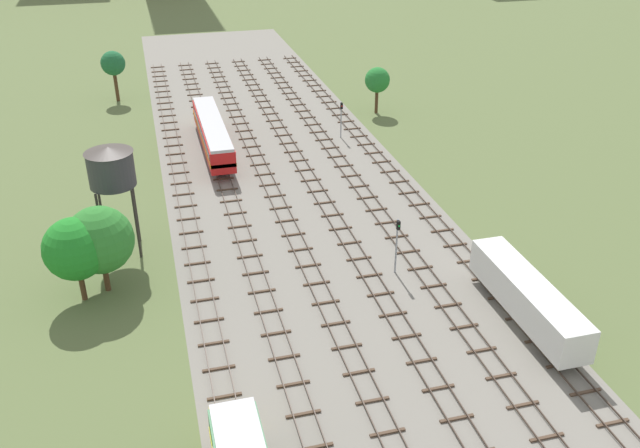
% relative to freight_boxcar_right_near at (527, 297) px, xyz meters
% --- Properties ---
extents(ground_plane, '(480.00, 480.00, 0.00)m').
position_rel_freight_boxcar_right_near_xyz_m(ground_plane, '(-12.09, 22.07, -2.45)').
color(ground_plane, '#5B6B3D').
extents(ballast_bed, '(28.16, 176.00, 0.01)m').
position_rel_freight_boxcar_right_near_xyz_m(ballast_bed, '(-12.09, 22.07, -2.45)').
color(ballast_bed, gray).
rests_on(ballast_bed, ground).
extents(track_far_left, '(2.40, 126.00, 0.29)m').
position_rel_freight_boxcar_right_near_xyz_m(track_far_left, '(-24.17, 23.07, -2.31)').
color(track_far_left, '#47382D').
rests_on(track_far_left, ground).
extents(track_left, '(2.40, 126.00, 0.29)m').
position_rel_freight_boxcar_right_near_xyz_m(track_left, '(-19.34, 23.07, -2.31)').
color(track_left, '#47382D').
rests_on(track_left, ground).
extents(track_centre_left, '(2.40, 126.00, 0.29)m').
position_rel_freight_boxcar_right_near_xyz_m(track_centre_left, '(-14.50, 23.07, -2.31)').
color(track_centre_left, '#47382D').
rests_on(track_centre_left, ground).
extents(track_centre, '(2.40, 126.00, 0.29)m').
position_rel_freight_boxcar_right_near_xyz_m(track_centre, '(-9.67, 23.07, -2.31)').
color(track_centre, '#47382D').
rests_on(track_centre, ground).
extents(track_centre_right, '(2.40, 126.00, 0.29)m').
position_rel_freight_boxcar_right_near_xyz_m(track_centre_right, '(-4.84, 23.07, -2.31)').
color(track_centre_right, '#47382D').
rests_on(track_centre_right, ground).
extents(track_right, '(2.40, 126.00, 0.29)m').
position_rel_freight_boxcar_right_near_xyz_m(track_right, '(-0.01, 23.07, -2.31)').
color(track_right, '#47382D').
rests_on(track_right, ground).
extents(freight_boxcar_right_near, '(2.87, 14.00, 3.60)m').
position_rel_freight_boxcar_right_near_xyz_m(freight_boxcar_right_near, '(0.00, 0.00, 0.00)').
color(freight_boxcar_right_near, white).
rests_on(freight_boxcar_right_near, ground).
extents(diesel_railcar_left_mid, '(2.96, 20.50, 3.80)m').
position_rel_freight_boxcar_right_near_xyz_m(diesel_railcar_left_mid, '(-19.34, 42.28, 0.15)').
color(diesel_railcar_left_mid, red).
rests_on(diesel_railcar_left_mid, ground).
extents(water_tower, '(4.30, 4.30, 10.50)m').
position_rel_freight_boxcar_right_near_xyz_m(water_tower, '(-30.63, 19.75, 6.11)').
color(water_tower, '#2D2826').
rests_on(water_tower, ground).
extents(signal_post_near, '(0.28, 0.47, 5.37)m').
position_rel_freight_boxcar_right_near_xyz_m(signal_post_near, '(-7.26, 9.55, 0.96)').
color(signal_post_near, gray).
rests_on(signal_post_near, ground).
extents(signal_post_mid, '(0.28, 0.47, 4.93)m').
position_rel_freight_boxcar_right_near_xyz_m(signal_post_mid, '(-2.42, 42.89, 0.71)').
color(signal_post_mid, gray).
rests_on(signal_post_mid, ground).
extents(lineside_tree_0, '(5.67, 5.67, 7.76)m').
position_rel_freight_boxcar_right_near_xyz_m(lineside_tree_0, '(-31.99, 13.31, 2.46)').
color(lineside_tree_0, '#4C331E').
rests_on(lineside_tree_0, ground).
extents(lineside_tree_1, '(5.19, 5.19, 7.48)m').
position_rel_freight_boxcar_right_near_xyz_m(lineside_tree_1, '(-33.87, 12.38, 2.42)').
color(lineside_tree_1, '#4C331E').
rests_on(lineside_tree_1, ground).
extents(lineside_tree_2, '(3.61, 3.61, 7.62)m').
position_rel_freight_boxcar_right_near_xyz_m(lineside_tree_2, '(-30.99, 66.73, 3.27)').
color(lineside_tree_2, '#4C331E').
rests_on(lineside_tree_2, ground).
extents(lineside_tree_3, '(3.59, 3.59, 6.70)m').
position_rel_freight_boxcar_right_near_xyz_m(lineside_tree_3, '(5.39, 51.18, 2.41)').
color(lineside_tree_3, '#4C331E').
rests_on(lineside_tree_3, ground).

